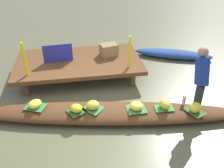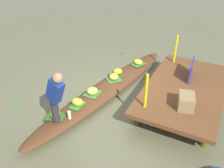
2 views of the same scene
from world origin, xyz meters
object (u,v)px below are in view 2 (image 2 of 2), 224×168
at_px(vendor_boat, 108,89).
at_px(banana_bunch_1, 114,77).
at_px(banana_bunch_4, 138,62).
at_px(water_bottle, 69,115).
at_px(market_banner, 191,70).
at_px(banana_bunch_0, 77,102).
at_px(vendor_person, 55,95).
at_px(banana_bunch_3, 55,113).
at_px(produce_crate, 186,101).
at_px(banana_bunch_5, 118,71).
at_px(banana_bunch_2, 92,91).

relative_size(vendor_boat, banana_bunch_1, 20.84).
xyz_separation_m(banana_bunch_4, water_bottle, (3.03, -0.36, 0.02)).
distance_m(banana_bunch_1, market_banner, 2.01).
distance_m(banana_bunch_0, vendor_person, 0.89).
bearing_deg(banana_bunch_1, water_bottle, -3.27).
relative_size(banana_bunch_3, produce_crate, 0.66).
xyz_separation_m(banana_bunch_3, banana_bunch_5, (-2.31, 0.37, -0.03)).
bearing_deg(banana_bunch_5, vendor_boat, 0.77).
bearing_deg(banana_bunch_5, banana_bunch_3, -9.21).
relative_size(vendor_boat, banana_bunch_5, 21.91).
height_order(banana_bunch_2, market_banner, market_banner).
distance_m(banana_bunch_2, water_bottle, 1.03).
xyz_separation_m(banana_bunch_4, banana_bunch_5, (0.82, -0.29, 0.00)).
bearing_deg(banana_bunch_5, market_banner, 100.69).
height_order(banana_bunch_0, vendor_person, vendor_person).
bearing_deg(banana_bunch_4, banana_bunch_3, -11.97).
bearing_deg(water_bottle, vendor_person, -32.80).
distance_m(banana_bunch_0, water_bottle, 0.48).
xyz_separation_m(banana_bunch_2, banana_bunch_3, (1.13, -0.25, 0.02)).
relative_size(banana_bunch_4, market_banner, 0.40).
relative_size(banana_bunch_2, banana_bunch_4, 0.92).
xyz_separation_m(banana_bunch_3, water_bottle, (-0.10, 0.30, -0.01)).
bearing_deg(market_banner, water_bottle, -41.97).
distance_m(banana_bunch_2, vendor_person, 1.37).
distance_m(banana_bunch_1, banana_bunch_3, 2.02).
relative_size(banana_bunch_2, market_banner, 0.37).
height_order(vendor_boat, market_banner, market_banner).
xyz_separation_m(vendor_boat, market_banner, (-0.99, 1.88, 0.56)).
relative_size(banana_bunch_1, banana_bunch_5, 1.05).
distance_m(vendor_boat, banana_bunch_4, 1.50).
xyz_separation_m(banana_bunch_2, vendor_person, (1.22, -0.07, 0.61)).
relative_size(banana_bunch_3, market_banner, 0.40).
distance_m(market_banner, produce_crate, 1.34).
height_order(banana_bunch_1, banana_bunch_3, banana_bunch_3).
height_order(vendor_boat, banana_bunch_4, banana_bunch_4).
relative_size(market_banner, produce_crate, 1.66).
relative_size(banana_bunch_1, produce_crate, 0.60).
bearing_deg(banana_bunch_1, banana_bunch_0, -8.86).
bearing_deg(vendor_boat, banana_bunch_2, -4.08).
relative_size(banana_bunch_0, banana_bunch_2, 1.00).
xyz_separation_m(banana_bunch_0, banana_bunch_5, (-1.75, 0.18, -0.02)).
distance_m(banana_bunch_3, vendor_person, 0.63).
distance_m(banana_bunch_0, banana_bunch_1, 1.43).
distance_m(banana_bunch_2, banana_bunch_3, 1.15).
xyz_separation_m(banana_bunch_4, vendor_person, (3.22, -0.48, 0.62)).
distance_m(water_bottle, market_banner, 3.25).
distance_m(banana_bunch_5, market_banner, 1.96).
height_order(banana_bunch_4, banana_bunch_5, banana_bunch_5).
bearing_deg(banana_bunch_5, water_bottle, -1.81).
bearing_deg(banana_bunch_4, banana_bunch_0, -10.42).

